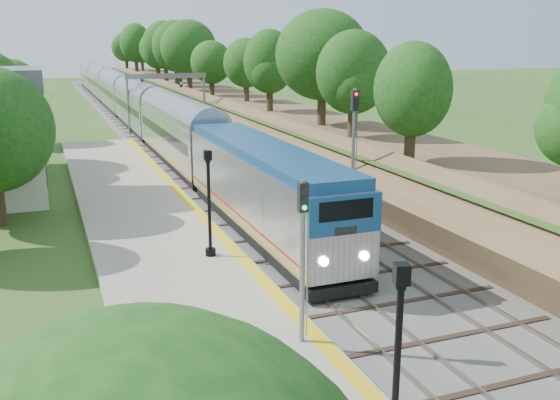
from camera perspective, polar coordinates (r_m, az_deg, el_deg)
name	(u,v)px	position (r m, az deg, el deg)	size (l,w,h in m)	color
trackbed	(155,127)	(72.15, -11.32, 6.59)	(9.50, 170.00, 0.28)	#4C4944
platform	(168,256)	(28.54, -10.17, -5.10)	(6.40, 68.00, 0.38)	gray
yellow_stripe	(229,245)	(29.10, -4.67, -4.12)	(0.55, 68.00, 0.01)	gold
embankment	(226,107)	(73.78, -4.93, 8.47)	(10.64, 170.00, 11.70)	brown
signal_gantry	(166,87)	(66.84, -10.36, 10.13)	(8.40, 0.38, 6.20)	slate
trees_behind_platform	(17,152)	(31.61, -22.89, 4.03)	(7.82, 53.32, 7.21)	#332316
train	(127,102)	(78.99, -13.80, 8.72)	(2.97, 119.33, 4.37)	black
lamppost_mid	(396,383)	(14.03, 10.56, -16.15)	(0.48, 0.48, 4.87)	black
lamppost_far	(209,210)	(27.22, -6.48, -0.87)	(0.46, 0.46, 4.70)	black
signal_platform	(303,244)	(19.01, 2.08, -4.08)	(0.31, 0.24, 5.24)	slate
signal_farside	(354,137)	(35.12, 6.76, 5.73)	(0.38, 0.30, 6.93)	slate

